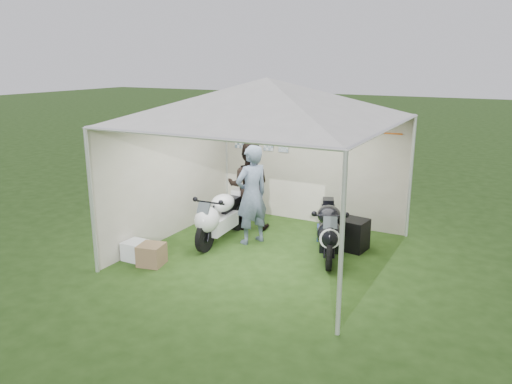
% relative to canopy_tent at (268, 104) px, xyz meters
% --- Properties ---
extents(ground, '(80.00, 80.00, 0.00)m').
position_rel_canopy_tent_xyz_m(ground, '(0.00, -0.03, -2.58)').
color(ground, '#203D11').
rests_on(ground, ground).
extents(canopy_tent, '(5.66, 5.66, 3.00)m').
position_rel_canopy_tent_xyz_m(canopy_tent, '(0.00, 0.00, 0.00)').
color(canopy_tent, silver).
rests_on(canopy_tent, ground).
extents(motorcycle_white, '(0.48, 1.83, 0.90)m').
position_rel_canopy_tent_xyz_m(motorcycle_white, '(-0.99, 0.03, -2.07)').
color(motorcycle_white, black).
rests_on(motorcycle_white, ground).
extents(motorcycle_black, '(0.89, 1.74, 0.90)m').
position_rel_canopy_tent_xyz_m(motorcycle_black, '(1.04, 0.27, -2.07)').
color(motorcycle_black, black).
rests_on(motorcycle_black, ground).
extents(paddock_stand, '(0.43, 0.35, 0.28)m').
position_rel_canopy_tent_xyz_m(paddock_stand, '(0.74, 1.04, -2.44)').
color(paddock_stand, '#2239B7').
rests_on(paddock_stand, ground).
extents(person_dark_jacket, '(1.02, 0.90, 1.73)m').
position_rel_canopy_tent_xyz_m(person_dark_jacket, '(-0.90, 0.99, -1.71)').
color(person_dark_jacket, black).
rests_on(person_dark_jacket, ground).
extents(person_blue_jacket, '(0.69, 0.79, 1.82)m').
position_rel_canopy_tent_xyz_m(person_blue_jacket, '(-0.45, 0.29, -1.66)').
color(person_blue_jacket, slate).
rests_on(person_blue_jacket, ground).
extents(equipment_box, '(0.61, 0.52, 0.55)m').
position_rel_canopy_tent_xyz_m(equipment_box, '(1.26, 0.82, -2.30)').
color(equipment_box, black).
rests_on(equipment_box, ground).
extents(crate_0, '(0.48, 0.37, 0.32)m').
position_rel_canopy_tent_xyz_m(crate_0, '(-1.74, -1.34, -2.42)').
color(crate_0, silver).
rests_on(crate_0, ground).
extents(crate_1, '(0.46, 0.46, 0.35)m').
position_rel_canopy_tent_xyz_m(crate_1, '(-1.42, -1.40, -2.40)').
color(crate_1, brown).
rests_on(crate_1, ground).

